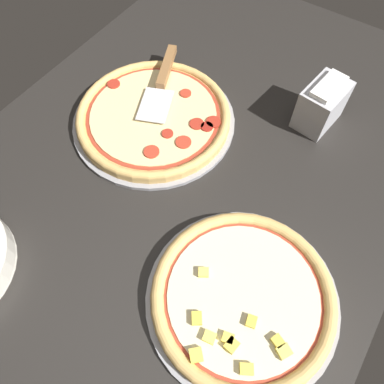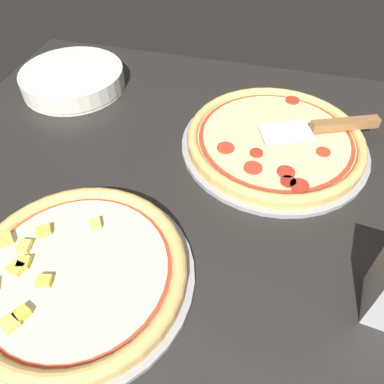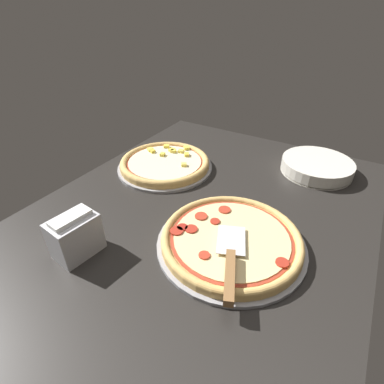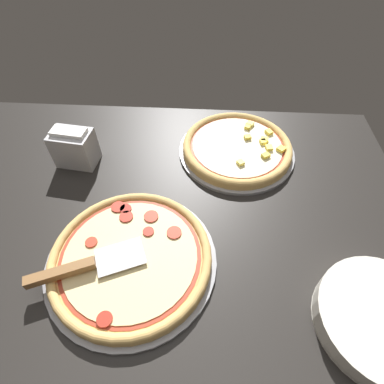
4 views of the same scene
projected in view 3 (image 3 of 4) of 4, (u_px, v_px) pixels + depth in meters
ground_plane at (192, 226)px, 90.32cm from camera, size 139.83×97.93×3.60cm
pizza_pan_front at (231, 244)px, 80.66cm from camera, size 39.93×39.93×1.00cm
pizza_front at (231, 239)px, 79.64cm from camera, size 37.53×37.53×2.77cm
pizza_pan_back at (165, 167)px, 116.40cm from camera, size 36.40×36.40×1.00cm
pizza_back at (165, 163)px, 115.42cm from camera, size 34.21×34.21×3.09cm
serving_spatula at (230, 267)px, 68.48cm from camera, size 25.27×14.25×2.00cm
plate_stack at (317, 166)px, 112.64cm from camera, size 25.96×25.96×4.90cm
napkin_holder at (75, 235)px, 75.68cm from camera, size 12.52×9.32×12.04cm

